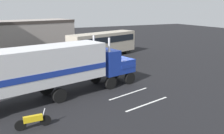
% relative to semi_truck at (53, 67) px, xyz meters
% --- Properties ---
extents(ground_plane, '(120.00, 120.00, 0.00)m').
position_rel_semi_truck_xyz_m(ground_plane, '(6.63, 1.73, -2.52)').
color(ground_plane, black).
extents(lane_stripe_near, '(4.29, 1.31, 0.01)m').
position_rel_semi_truck_xyz_m(lane_stripe_near, '(5.77, -1.77, -2.52)').
color(lane_stripe_near, silver).
rests_on(lane_stripe_near, ground_plane).
extents(lane_stripe_mid, '(4.33, 1.14, 0.01)m').
position_rel_semi_truck_xyz_m(lane_stripe_mid, '(5.85, -4.31, -2.52)').
color(lane_stripe_mid, silver).
rests_on(lane_stripe_mid, ground_plane).
extents(semi_truck, '(14.35, 5.71, 4.50)m').
position_rel_semi_truck_xyz_m(semi_truck, '(0.00, 0.00, 0.00)').
color(semi_truck, '#193399').
rests_on(semi_truck, ground_plane).
extents(person_bystander, '(0.42, 0.48, 1.63)m').
position_rel_semi_truck_xyz_m(person_bystander, '(-0.62, 3.07, -1.63)').
color(person_bystander, black).
rests_on(person_bystander, ground_plane).
extents(parked_bus, '(11.24, 5.93, 3.40)m').
position_rel_semi_truck_xyz_m(parked_bus, '(10.44, 13.38, -0.46)').
color(parked_bus, '#BFB29E').
rests_on(parked_bus, ground_plane).
extents(parked_car, '(4.65, 2.55, 1.57)m').
position_rel_semi_truck_xyz_m(parked_car, '(-1.95, 13.92, -1.72)').
color(parked_car, '#234C8C').
rests_on(parked_car, ground_plane).
extents(motorcycle, '(2.11, 0.25, 1.12)m').
position_rel_semi_truck_xyz_m(motorcycle, '(-2.32, -4.32, -2.04)').
color(motorcycle, black).
rests_on(motorcycle, ground_plane).
extents(building_backdrop, '(20.01, 10.24, 4.64)m').
position_rel_semi_truck_xyz_m(building_backdrop, '(0.76, 27.42, 0.00)').
color(building_backdrop, '#9E938C').
rests_on(building_backdrop, ground_plane).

